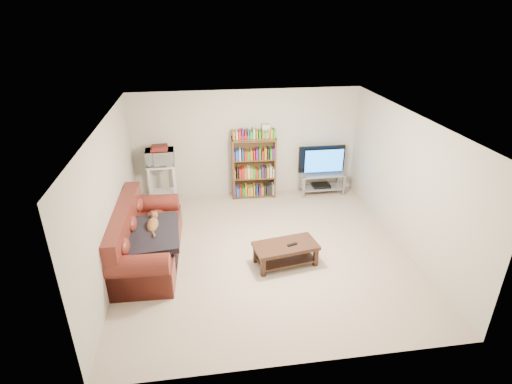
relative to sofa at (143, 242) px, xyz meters
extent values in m
plane|color=beige|center=(2.10, -0.10, -0.34)|extent=(5.00, 5.00, 0.00)
plane|color=white|center=(2.10, -0.10, 2.06)|extent=(5.00, 5.00, 0.00)
plane|color=beige|center=(2.10, 2.40, 0.86)|extent=(5.00, 0.00, 5.00)
plane|color=beige|center=(2.10, -2.60, 0.86)|extent=(5.00, 0.00, 5.00)
plane|color=beige|center=(-0.40, -0.10, 0.86)|extent=(0.00, 5.00, 5.00)
plane|color=beige|center=(4.60, -0.10, 0.86)|extent=(0.00, 5.00, 5.00)
cube|color=maroon|center=(0.09, 0.00, -0.12)|extent=(1.05, 2.31, 0.44)
cube|color=maroon|center=(-0.27, 0.01, 0.16)|extent=(0.33, 2.29, 0.95)
cube|color=maroon|center=(0.06, -1.02, -0.06)|extent=(0.94, 0.27, 0.56)
cube|color=maroon|center=(0.12, 1.02, -0.06)|extent=(0.94, 0.27, 0.56)
cube|color=black|center=(0.19, -0.16, 0.23)|extent=(0.94, 1.19, 0.19)
cube|color=#311B11|center=(2.39, -0.51, 0.02)|extent=(1.13, 0.70, 0.06)
cube|color=#311B11|center=(2.39, -0.51, -0.24)|extent=(1.02, 0.63, 0.03)
cube|color=#311B11|center=(1.96, -0.79, -0.18)|extent=(0.08, 0.08, 0.32)
cube|color=#311B11|center=(2.88, -0.63, -0.18)|extent=(0.08, 0.08, 0.32)
cube|color=#311B11|center=(1.89, -0.39, -0.18)|extent=(0.08, 0.08, 0.32)
cube|color=#311B11|center=(2.81, -0.23, -0.18)|extent=(0.08, 0.08, 0.32)
cube|color=black|center=(2.49, -0.54, 0.06)|extent=(0.18, 0.10, 0.02)
cube|color=#999EA3|center=(3.80, 2.14, 0.15)|extent=(1.00, 0.45, 0.03)
cube|color=#999EA3|center=(3.80, 2.14, -0.19)|extent=(0.95, 0.43, 0.02)
cube|color=gray|center=(3.33, 1.95, -0.09)|extent=(0.05, 0.05, 0.50)
cube|color=gray|center=(4.27, 1.95, -0.09)|extent=(0.05, 0.05, 0.50)
cube|color=gray|center=(3.33, 2.34, -0.09)|extent=(0.05, 0.05, 0.50)
cube|color=gray|center=(4.27, 2.34, -0.09)|extent=(0.05, 0.05, 0.50)
imported|color=black|center=(3.80, 2.14, 0.47)|extent=(1.08, 0.14, 0.62)
cube|color=black|center=(3.80, 2.14, -0.15)|extent=(0.40, 0.28, 0.06)
cube|color=#50361B|center=(1.76, 2.22, 0.36)|extent=(0.05, 0.30, 1.40)
cube|color=#50361B|center=(2.69, 2.19, 0.36)|extent=(0.05, 0.30, 1.40)
cube|color=#50361B|center=(2.23, 2.20, 1.05)|extent=(0.98, 0.34, 0.03)
cube|color=maroon|center=(2.01, 2.21, 1.10)|extent=(0.29, 0.23, 0.08)
cube|color=silver|center=(0.22, 2.06, 0.59)|extent=(0.61, 0.45, 0.04)
cube|color=silver|center=(0.22, 2.06, -0.04)|extent=(0.55, 0.41, 0.03)
cube|color=silver|center=(-0.03, 1.87, 0.12)|extent=(0.05, 0.05, 0.91)
cube|color=silver|center=(0.48, 1.89, 0.12)|extent=(0.05, 0.05, 0.91)
cube|color=silver|center=(-0.04, 2.22, 0.12)|extent=(0.05, 0.05, 0.91)
cube|color=silver|center=(0.47, 2.25, 0.12)|extent=(0.05, 0.05, 0.91)
imported|color=silver|center=(0.22, 2.06, 0.77)|extent=(0.60, 0.42, 0.32)
cube|color=maroon|center=(0.22, 2.06, 0.96)|extent=(0.36, 0.32, 0.05)
camera|label=1|loc=(1.09, -6.03, 3.68)|focal=28.00mm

